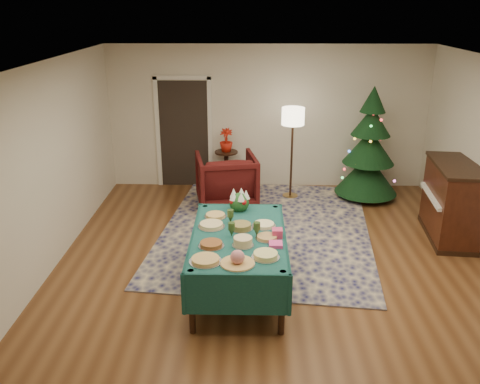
{
  "coord_description": "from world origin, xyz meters",
  "views": [
    {
      "loc": [
        -0.36,
        -5.98,
        3.39
      ],
      "look_at": [
        -0.47,
        0.48,
        0.98
      ],
      "focal_mm": 38.0,
      "sensor_mm": 36.0,
      "label": 1
    }
  ],
  "objects_px": {
    "armchair": "(226,178)",
    "potted_plant": "(226,145)",
    "buffet_table": "(239,246)",
    "christmas_tree": "(369,149)",
    "floor_lamp": "(293,122)",
    "side_table": "(226,171)",
    "gift_box": "(277,233)",
    "piano": "(451,202)"
  },
  "relations": [
    {
      "from": "side_table",
      "to": "christmas_tree",
      "type": "height_order",
      "value": "christmas_tree"
    },
    {
      "from": "armchair",
      "to": "side_table",
      "type": "xyz_separation_m",
      "value": [
        -0.03,
        0.77,
        -0.14
      ]
    },
    {
      "from": "potted_plant",
      "to": "christmas_tree",
      "type": "bearing_deg",
      "value": -7.48
    },
    {
      "from": "buffet_table",
      "to": "floor_lamp",
      "type": "height_order",
      "value": "floor_lamp"
    },
    {
      "from": "floor_lamp",
      "to": "potted_plant",
      "type": "distance_m",
      "value": 1.35
    },
    {
      "from": "side_table",
      "to": "buffet_table",
      "type": "bearing_deg",
      "value": -85.17
    },
    {
      "from": "gift_box",
      "to": "floor_lamp",
      "type": "height_order",
      "value": "floor_lamp"
    },
    {
      "from": "buffet_table",
      "to": "side_table",
      "type": "bearing_deg",
      "value": 94.83
    },
    {
      "from": "buffet_table",
      "to": "christmas_tree",
      "type": "xyz_separation_m",
      "value": [
        2.28,
        3.29,
        0.31
      ]
    },
    {
      "from": "piano",
      "to": "gift_box",
      "type": "bearing_deg",
      "value": -148.33
    },
    {
      "from": "side_table",
      "to": "potted_plant",
      "type": "xyz_separation_m",
      "value": [
        -0.0,
        0.0,
        0.52
      ]
    },
    {
      "from": "gift_box",
      "to": "christmas_tree",
      "type": "xyz_separation_m",
      "value": [
        1.82,
        3.36,
        0.1
      ]
    },
    {
      "from": "buffet_table",
      "to": "side_table",
      "type": "xyz_separation_m",
      "value": [
        -0.31,
        3.63,
        -0.24
      ]
    },
    {
      "from": "potted_plant",
      "to": "armchair",
      "type": "bearing_deg",
      "value": -87.55
    },
    {
      "from": "potted_plant",
      "to": "christmas_tree",
      "type": "xyz_separation_m",
      "value": [
        2.58,
        -0.34,
        0.03
      ]
    },
    {
      "from": "christmas_tree",
      "to": "armchair",
      "type": "bearing_deg",
      "value": -170.34
    },
    {
      "from": "floor_lamp",
      "to": "christmas_tree",
      "type": "relative_size",
      "value": 0.81
    },
    {
      "from": "armchair",
      "to": "piano",
      "type": "relative_size",
      "value": 0.73
    },
    {
      "from": "side_table",
      "to": "gift_box",
      "type": "bearing_deg",
      "value": -78.25
    },
    {
      "from": "christmas_tree",
      "to": "floor_lamp",
      "type": "bearing_deg",
      "value": 179.77
    },
    {
      "from": "gift_box",
      "to": "armchair",
      "type": "distance_m",
      "value": 3.03
    },
    {
      "from": "piano",
      "to": "floor_lamp",
      "type": "bearing_deg",
      "value": 143.43
    },
    {
      "from": "armchair",
      "to": "potted_plant",
      "type": "bearing_deg",
      "value": -98.08
    },
    {
      "from": "gift_box",
      "to": "piano",
      "type": "xyz_separation_m",
      "value": [
        2.71,
        1.67,
        -0.25
      ]
    },
    {
      "from": "side_table",
      "to": "piano",
      "type": "xyz_separation_m",
      "value": [
        3.48,
        -2.02,
        0.2
      ]
    },
    {
      "from": "christmas_tree",
      "to": "piano",
      "type": "distance_m",
      "value": 1.94
    },
    {
      "from": "armchair",
      "to": "side_table",
      "type": "height_order",
      "value": "armchair"
    },
    {
      "from": "floor_lamp",
      "to": "potted_plant",
      "type": "height_order",
      "value": "floor_lamp"
    },
    {
      "from": "buffet_table",
      "to": "piano",
      "type": "distance_m",
      "value": 3.55
    },
    {
      "from": "side_table",
      "to": "piano",
      "type": "height_order",
      "value": "piano"
    },
    {
      "from": "armchair",
      "to": "floor_lamp",
      "type": "relative_size",
      "value": 0.62
    },
    {
      "from": "christmas_tree",
      "to": "potted_plant",
      "type": "bearing_deg",
      "value": 172.52
    },
    {
      "from": "buffet_table",
      "to": "floor_lamp",
      "type": "distance_m",
      "value": 3.5
    },
    {
      "from": "christmas_tree",
      "to": "gift_box",
      "type": "bearing_deg",
      "value": -118.42
    },
    {
      "from": "armchair",
      "to": "piano",
      "type": "bearing_deg",
      "value": 149.53
    },
    {
      "from": "potted_plant",
      "to": "piano",
      "type": "xyz_separation_m",
      "value": [
        3.48,
        -2.02,
        -0.32
      ]
    },
    {
      "from": "potted_plant",
      "to": "piano",
      "type": "height_order",
      "value": "piano"
    },
    {
      "from": "buffet_table",
      "to": "armchair",
      "type": "distance_m",
      "value": 2.87
    },
    {
      "from": "armchair",
      "to": "christmas_tree",
      "type": "xyz_separation_m",
      "value": [
        2.55,
        0.43,
        0.41
      ]
    },
    {
      "from": "armchair",
      "to": "christmas_tree",
      "type": "relative_size",
      "value": 0.5
    },
    {
      "from": "christmas_tree",
      "to": "piano",
      "type": "height_order",
      "value": "christmas_tree"
    },
    {
      "from": "christmas_tree",
      "to": "piano",
      "type": "relative_size",
      "value": 1.46
    }
  ]
}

